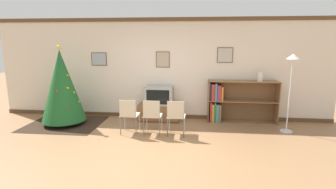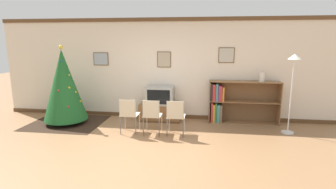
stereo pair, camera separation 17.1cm
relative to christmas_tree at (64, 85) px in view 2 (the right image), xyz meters
name	(u,v)px [view 2 (the right image)]	position (x,y,z in m)	size (l,w,h in m)	color
ground_plane	(141,154)	(2.37, -1.60, -1.00)	(24.00, 24.00, 0.00)	#936B47
wall_back	(162,69)	(2.37, 0.90, 0.35)	(9.11, 0.11, 2.70)	silver
area_rug	(67,123)	(0.00, 0.00, -0.99)	(1.85, 1.57, 0.01)	#332319
christmas_tree	(64,85)	(0.00, 0.00, 0.00)	(1.08, 1.08, 1.99)	maroon
tv_console	(160,112)	(2.38, 0.58, -0.77)	(1.08, 0.51, 0.45)	brown
television	(160,95)	(2.38, 0.57, -0.31)	(0.72, 0.50, 0.48)	#9E9E99
folding_chair_left	(129,114)	(1.84, -0.54, -0.53)	(0.40, 0.40, 0.82)	beige
folding_chair_center	(152,115)	(2.38, -0.54, -0.53)	(0.40, 0.40, 0.82)	beige
folding_chair_right	(176,116)	(2.91, -0.54, -0.53)	(0.40, 0.40, 0.82)	beige
bookshelf	(231,102)	(4.23, 0.67, -0.45)	(1.77, 0.36, 1.10)	olive
vase	(262,77)	(4.95, 0.66, 0.22)	(0.14, 0.14, 0.23)	silver
standing_lamp	(293,73)	(5.48, 0.01, 0.40)	(0.28, 0.28, 1.82)	silver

